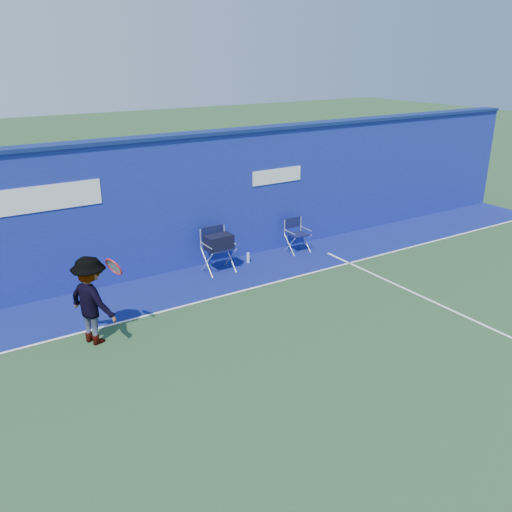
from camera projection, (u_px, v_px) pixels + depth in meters
ground at (266, 388)px, 8.16m from camera, size 80.00×80.00×0.00m
stadium_wall at (134, 209)px, 11.71m from camera, size 24.00×0.50×3.08m
out_of_bounds_strip at (159, 292)px, 11.39m from camera, size 24.00×1.80×0.01m
court_lines at (245, 369)px, 8.62m from camera, size 24.00×12.00×0.01m
directors_chair_left at (218, 253)px, 12.33m from camera, size 0.61×0.57×1.03m
directors_chair_right at (297, 242)px, 13.61m from camera, size 0.51×0.45×0.85m
water_bottle at (248, 258)px, 12.95m from camera, size 0.07×0.07×0.25m
tennis_player at (92, 300)px, 9.20m from camera, size 1.02×1.16×1.57m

